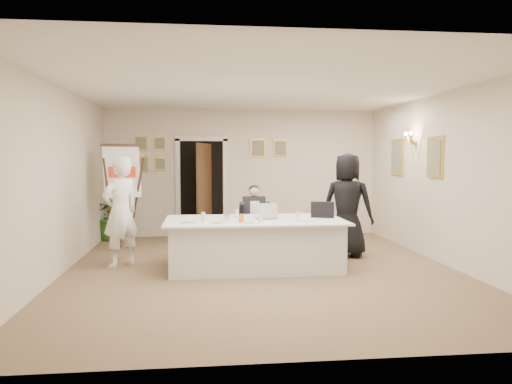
{
  "coord_description": "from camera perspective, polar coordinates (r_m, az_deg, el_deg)",
  "views": [
    {
      "loc": [
        -0.94,
        -7.58,
        1.75
      ],
      "look_at": [
        -0.02,
        0.6,
        1.17
      ],
      "focal_mm": 35.0,
      "sensor_mm": 36.0,
      "label": 1
    }
  ],
  "objects": [
    {
      "name": "doorway",
      "position": [
        10.92,
        -6.12,
        0.28
      ],
      "size": [
        1.14,
        0.86,
        2.2
      ],
      "color": "black",
      "rests_on": "floor"
    },
    {
      "name": "conference_table",
      "position": [
        7.87,
        -0.15,
        -5.9
      ],
      "size": [
        2.78,
        1.48,
        0.78
      ],
      "color": "silver",
      "rests_on": "floor"
    },
    {
      "name": "standing_woman",
      "position": [
        8.9,
        10.41,
        -1.46
      ],
      "size": [
        1.06,
        0.95,
        1.82
      ],
      "primitive_type": "imported",
      "rotation": [
        0.0,
        0.0,
        2.61
      ],
      "color": "black",
      "rests_on": "floor"
    },
    {
      "name": "floor",
      "position": [
        7.83,
        0.63,
        -8.89
      ],
      "size": [
        7.0,
        7.0,
        0.0
      ],
      "primitive_type": "plane",
      "color": "olive",
      "rests_on": "ground"
    },
    {
      "name": "wall_front",
      "position": [
        4.2,
        6.51,
        -0.76
      ],
      "size": [
        6.0,
        0.1,
        2.8
      ],
      "primitive_type": "cube",
      "color": "silver",
      "rests_on": "floor"
    },
    {
      "name": "laptop",
      "position": [
        7.9,
        1.18,
        -2.06
      ],
      "size": [
        0.4,
        0.42,
        0.28
      ],
      "primitive_type": null,
      "rotation": [
        0.0,
        0.0,
        0.23
      ],
      "color": "#B7BABC",
      "rests_on": "conference_table"
    },
    {
      "name": "oj_glass",
      "position": [
        7.41,
        -1.68,
        -3.03
      ],
      "size": [
        0.09,
        0.09,
        0.13
      ],
      "primitive_type": "cylinder",
      "rotation": [
        0.0,
        0.0,
        -0.23
      ],
      "color": "orange",
      "rests_on": "conference_table"
    },
    {
      "name": "potted_palm",
      "position": [
        11.0,
        -16.02,
        -2.48
      ],
      "size": [
        1.0,
        0.88,
        1.07
      ],
      "primitive_type": "imported",
      "rotation": [
        0.0,
        0.0,
        0.04
      ],
      "color": "#2B6220",
      "rests_on": "floor"
    },
    {
      "name": "glass_d",
      "position": [
        7.99,
        -2.2,
        -2.48
      ],
      "size": [
        0.06,
        0.06,
        0.14
      ],
      "primitive_type": "cylinder",
      "rotation": [
        0.0,
        0.0,
        -0.01
      ],
      "color": "silver",
      "rests_on": "conference_table"
    },
    {
      "name": "wall_left",
      "position": [
        7.86,
        -21.63,
        1.19
      ],
      "size": [
        0.1,
        7.0,
        2.8
      ],
      "primitive_type": "cube",
      "color": "silver",
      "rests_on": "floor"
    },
    {
      "name": "plate_mid",
      "position": [
        7.33,
        -4.4,
        -3.57
      ],
      "size": [
        0.24,
        0.24,
        0.01
      ],
      "primitive_type": "cylinder",
      "rotation": [
        0.0,
        0.0,
        0.23
      ],
      "color": "white",
      "rests_on": "conference_table"
    },
    {
      "name": "paper_stack",
      "position": [
        7.65,
        5.77,
        -3.21
      ],
      "size": [
        0.29,
        0.22,
        0.03
      ],
      "primitive_type": "cube",
      "rotation": [
        0.0,
        0.0,
        -0.1
      ],
      "color": "white",
      "rests_on": "conference_table"
    },
    {
      "name": "seated_man",
      "position": [
        9.0,
        -0.19,
        -3.12
      ],
      "size": [
        0.57,
        0.6,
        1.26
      ],
      "primitive_type": null,
      "rotation": [
        0.0,
        0.0,
        -0.05
      ],
      "color": "black",
      "rests_on": "floor"
    },
    {
      "name": "wall_sconce",
      "position": [
        9.59,
        17.28,
        5.93
      ],
      "size": [
        0.2,
        0.3,
        0.24
      ],
      "primitive_type": null,
      "color": "#B18939",
      "rests_on": "wall_right"
    },
    {
      "name": "wall_right",
      "position": [
        8.55,
        21.03,
        1.41
      ],
      "size": [
        0.1,
        7.0,
        2.8
      ],
      "primitive_type": "cube",
      "color": "silver",
      "rests_on": "floor"
    },
    {
      "name": "wall_back",
      "position": [
        11.12,
        -1.58,
        2.21
      ],
      "size": [
        6.0,
        0.1,
        2.8
      ],
      "primitive_type": "cube",
      "color": "silver",
      "rests_on": "floor"
    },
    {
      "name": "pictures_back_wall",
      "position": [
        11.05,
        -5.72,
        4.52
      ],
      "size": [
        3.4,
        0.06,
        0.8
      ],
      "primitive_type": null,
      "color": "#E2BE4D",
      "rests_on": "wall_back"
    },
    {
      "name": "steel_jug",
      "position": [
        7.65,
        -3.38,
        -2.89
      ],
      "size": [
        0.1,
        0.1,
        0.11
      ],
      "primitive_type": "cylinder",
      "rotation": [
        0.0,
        0.0,
        0.09
      ],
      "color": "silver",
      "rests_on": "conference_table"
    },
    {
      "name": "glass_c",
      "position": [
        7.63,
        4.76,
        -2.8
      ],
      "size": [
        0.07,
        0.07,
        0.14
      ],
      "primitive_type": "cylinder",
      "rotation": [
        0.0,
        0.0,
        -0.01
      ],
      "color": "silver",
      "rests_on": "conference_table"
    },
    {
      "name": "ceiling",
      "position": [
        7.71,
        0.64,
        11.86
      ],
      "size": [
        6.0,
        7.0,
        0.02
      ],
      "primitive_type": "cube",
      "color": "white",
      "rests_on": "wall_back"
    },
    {
      "name": "glass_b",
      "position": [
        7.45,
        0.59,
        -2.95
      ],
      "size": [
        0.08,
        0.08,
        0.14
      ],
      "primitive_type": "cylinder",
      "rotation": [
        0.0,
        0.0,
        -0.27
      ],
      "color": "silver",
      "rests_on": "conference_table"
    },
    {
      "name": "flip_chart",
      "position": [
        9.69,
        -15.16,
        -1.15
      ],
      "size": [
        0.7,
        0.54,
        1.95
      ],
      "color": "#351B10",
      "rests_on": "floor"
    },
    {
      "name": "standing_man",
      "position": [
        8.22,
        -15.23,
        -2.19
      ],
      "size": [
        0.75,
        0.75,
        1.76
      ],
      "primitive_type": "imported",
      "rotation": [
        0.0,
        0.0,
        3.91
      ],
      "color": "white",
      "rests_on": "floor"
    },
    {
      "name": "laptop_bag",
      "position": [
        8.09,
        7.6,
        -2.02
      ],
      "size": [
        0.38,
        0.22,
        0.26
      ],
      "primitive_type": "cube",
      "rotation": [
        0.0,
        0.0,
        -0.34
      ],
      "color": "black",
      "rests_on": "conference_table"
    },
    {
      "name": "pictures_right_wall",
      "position": [
        9.61,
        17.62,
        3.83
      ],
      "size": [
        0.06,
        2.2,
        0.8
      ],
      "primitive_type": null,
      "color": "#E2BE4D",
      "rests_on": "wall_right"
    },
    {
      "name": "plate_near",
      "position": [
        7.34,
        -0.92,
        -3.55
      ],
      "size": [
        0.22,
        0.22,
        0.01
      ],
      "primitive_type": "cylinder",
      "rotation": [
        0.0,
        0.0,
        -0.04
      ],
      "color": "white",
      "rests_on": "conference_table"
    },
    {
      "name": "glass_a",
      "position": [
        7.62,
        -6.07,
        -2.81
      ],
      "size": [
        0.07,
        0.07,
        0.14
      ],
      "primitive_type": "cylinder",
      "rotation": [
        0.0,
        0.0,
        -0.03
      ],
      "color": "silver",
      "rests_on": "conference_table"
    },
    {
      "name": "plate_left",
      "position": [
        7.43,
        -7.78,
        -3.49
      ],
      "size": [
        0.28,
        0.28,
        0.01
      ],
      "primitive_type": "cylinder",
      "rotation": [
        0.0,
        0.0,
        0.26
      ],
      "color": "white",
      "rests_on": "conference_table"
    }
  ]
}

